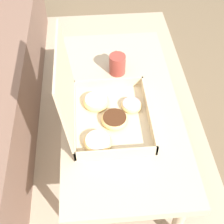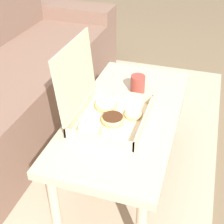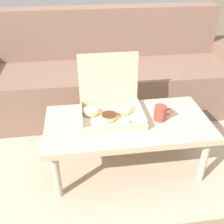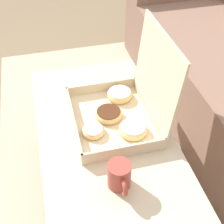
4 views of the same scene
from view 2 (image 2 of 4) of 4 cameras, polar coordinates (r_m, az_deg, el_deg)
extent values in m
plane|color=#756047|center=(1.79, -0.34, -9.62)|extent=(12.00, 12.00, 0.00)
cube|color=tan|center=(1.88, -9.17, -7.46)|extent=(2.63, 1.74, 0.01)
cube|color=#7A5B4C|center=(1.90, -18.65, -0.46)|extent=(2.03, 0.55, 0.43)
cube|color=#7A5B4C|center=(2.79, -7.59, 13.66)|extent=(0.24, 0.75, 0.53)
cube|color=#C6B293|center=(1.54, 2.59, -0.56)|extent=(1.02, 0.50, 0.04)
cylinder|color=#C6B293|center=(1.33, 5.32, -19.75)|extent=(0.04, 0.04, 0.34)
cylinder|color=#C6B293|center=(1.99, 11.28, 1.08)|extent=(0.04, 0.04, 0.34)
cylinder|color=#C6B293|center=(1.42, -10.57, -15.67)|extent=(0.04, 0.04, 0.34)
cylinder|color=#C6B293|center=(2.05, 0.64, 2.90)|extent=(0.04, 0.04, 0.34)
cube|color=beige|center=(1.46, 0.00, -1.48)|extent=(0.38, 0.31, 0.01)
cube|color=beige|center=(1.42, 5.85, -1.66)|extent=(0.38, 0.01, 0.05)
cube|color=beige|center=(1.49, -5.56, 0.43)|extent=(0.38, 0.01, 0.05)
cube|color=beige|center=(1.31, -2.51, -5.12)|extent=(0.01, 0.31, 0.05)
cube|color=beige|center=(1.60, 2.05, 3.11)|extent=(0.01, 0.31, 0.05)
cube|color=beige|center=(1.41, -6.64, 6.60)|extent=(0.38, 0.04, 0.31)
torus|color=#E5BC75|center=(1.48, 3.87, -0.35)|extent=(0.09, 0.09, 0.03)
cylinder|color=pink|center=(1.47, 3.89, -0.11)|extent=(0.08, 0.08, 0.01)
torus|color=#E5BC75|center=(1.53, -1.17, 1.35)|extent=(0.11, 0.11, 0.03)
cylinder|color=pink|center=(1.53, -1.18, 1.65)|extent=(0.10, 0.10, 0.01)
torus|color=#E5BC75|center=(1.43, 0.12, -1.33)|extent=(0.11, 0.11, 0.03)
cylinder|color=#472614|center=(1.43, 0.12, -1.02)|extent=(0.09, 0.09, 0.01)
torus|color=#E5BC75|center=(1.37, -4.19, -3.24)|extent=(0.11, 0.11, 0.03)
cylinder|color=white|center=(1.37, -4.21, -2.91)|extent=(0.09, 0.09, 0.02)
cylinder|color=#993D33|center=(1.67, 4.72, 5.12)|extent=(0.08, 0.08, 0.10)
torus|color=#993D33|center=(1.71, 5.14, 6.07)|extent=(0.06, 0.01, 0.06)
camera|label=1|loc=(0.54, -49.43, 39.82)|focal=50.00mm
camera|label=3|loc=(1.37, 69.71, 16.09)|focal=42.00mm
camera|label=4|loc=(2.00, 16.44, 33.54)|focal=50.00mm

